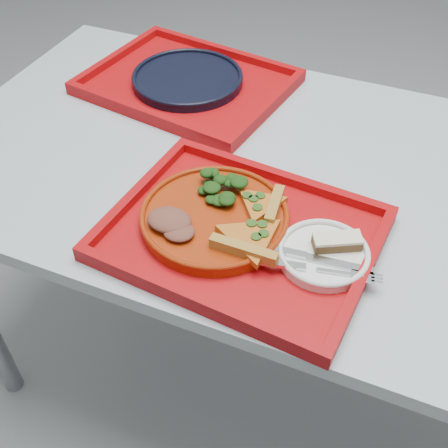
% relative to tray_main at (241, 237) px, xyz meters
% --- Properties ---
extents(ground, '(10.00, 10.00, 0.00)m').
position_rel_tray_main_xyz_m(ground, '(0.08, 0.21, -0.76)').
color(ground, '#919599').
rests_on(ground, ground).
extents(table, '(1.60, 0.80, 0.75)m').
position_rel_tray_main_xyz_m(table, '(0.08, 0.21, -0.08)').
color(table, '#A6B1BA').
rests_on(table, ground).
extents(tray_main, '(0.48, 0.39, 0.01)m').
position_rel_tray_main_xyz_m(tray_main, '(0.00, 0.00, 0.00)').
color(tray_main, '#A5080B').
rests_on(tray_main, table).
extents(tray_far, '(0.50, 0.42, 0.01)m').
position_rel_tray_main_xyz_m(tray_far, '(-0.30, 0.42, 0.00)').
color(tray_far, '#A5080B').
rests_on(tray_far, table).
extents(dinner_plate, '(0.26, 0.26, 0.02)m').
position_rel_tray_main_xyz_m(dinner_plate, '(-0.05, 0.01, 0.02)').
color(dinner_plate, '#902709').
rests_on(dinner_plate, tray_main).
extents(side_plate, '(0.15, 0.15, 0.01)m').
position_rel_tray_main_xyz_m(side_plate, '(0.14, 0.00, 0.01)').
color(side_plate, white).
rests_on(side_plate, tray_main).
extents(navy_plate, '(0.26, 0.26, 0.02)m').
position_rel_tray_main_xyz_m(navy_plate, '(-0.30, 0.42, 0.01)').
color(navy_plate, black).
rests_on(navy_plate, tray_far).
extents(pizza_slice_a, '(0.11, 0.13, 0.02)m').
position_rel_tray_main_xyz_m(pizza_slice_a, '(0.03, -0.02, 0.03)').
color(pizza_slice_a, gold).
rests_on(pizza_slice_a, dinner_plate).
extents(pizza_slice_b, '(0.11, 0.10, 0.02)m').
position_rel_tray_main_xyz_m(pizza_slice_b, '(0.01, 0.06, 0.03)').
color(pizza_slice_b, gold).
rests_on(pizza_slice_b, dinner_plate).
extents(salad_heap, '(0.08, 0.07, 0.04)m').
position_rel_tray_main_xyz_m(salad_heap, '(-0.07, 0.07, 0.04)').
color(salad_heap, black).
rests_on(salad_heap, dinner_plate).
extents(meat_portion, '(0.08, 0.06, 0.02)m').
position_rel_tray_main_xyz_m(meat_portion, '(-0.12, -0.04, 0.04)').
color(meat_portion, brown).
rests_on(meat_portion, dinner_plate).
extents(dessert_bar, '(0.08, 0.07, 0.02)m').
position_rel_tray_main_xyz_m(dessert_bar, '(0.16, 0.02, 0.03)').
color(dessert_bar, '#50351A').
rests_on(dessert_bar, side_plate).
extents(knife, '(0.19, 0.03, 0.01)m').
position_rel_tray_main_xyz_m(knife, '(0.14, -0.02, 0.02)').
color(knife, silver).
rests_on(knife, side_plate).
extents(fork, '(0.19, 0.06, 0.01)m').
position_rel_tray_main_xyz_m(fork, '(0.14, -0.04, 0.02)').
color(fork, silver).
rests_on(fork, side_plate).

